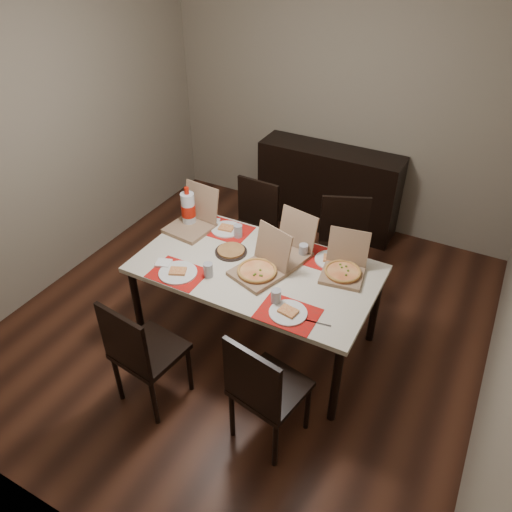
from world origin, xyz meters
The scene contains 20 objects.
ground centered at (0.00, 0.00, -0.01)m, with size 3.80×4.00×0.02m, color #442215.
room_walls centered at (0.00, 0.43, 1.73)m, with size 3.84×4.02×2.62m.
sideboard centered at (0.00, 1.78, 0.45)m, with size 1.50×0.40×0.90m, color black.
dining_table centered at (0.16, -0.16, 0.68)m, with size 1.80×1.00×0.75m.
chair_near_left centered at (-0.23, -1.08, 0.51)m, with size 0.47×0.47×0.93m.
chair_near_right centered at (0.65, -0.97, 0.51)m, with size 0.49×0.49×0.93m.
chair_far_left centered at (-0.32, 0.65, 0.51)m, with size 0.44×0.44×0.93m.
chair_far_right centered at (0.54, 0.76, 0.51)m, with size 0.55×0.55×0.93m.
setting_near_left centered at (-0.28, -0.48, 0.77)m, with size 0.47×0.30×0.11m.
setting_near_right centered at (0.56, -0.50, 0.77)m, with size 0.50×0.30×0.11m.
setting_far_left centered at (-0.28, 0.16, 0.77)m, with size 0.46×0.30×0.11m.
setting_far_right centered at (0.57, 0.16, 0.77)m, with size 0.49×0.30×0.11m.
napkin_loose centered at (0.17, -0.13, 0.76)m, with size 0.12×0.11×0.02m, color white.
pizza_box_center centered at (0.23, -0.22, 0.80)m, with size 0.42×0.45×0.33m.
pizza_box_right centered at (0.76, 0.07, 0.80)m, with size 0.35×0.38×0.30m.
pizza_box_left centered at (-0.56, 0.07, 0.81)m, with size 0.37×0.41×0.34m.
pizza_box_extra centered at (0.30, 0.08, 0.81)m, with size 0.39×0.42×0.33m.
faina_plate centered at (-0.10, -0.09, 0.76)m, with size 0.25×0.25×0.03m.
dip_bowl centered at (0.29, 0.05, 0.76)m, with size 0.12×0.12×0.03m, color white.
soda_bottle centered at (-0.61, 0.09, 0.90)m, with size 0.12×0.12×0.35m.
Camera 1 is at (1.56, -2.78, 3.01)m, focal length 35.00 mm.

